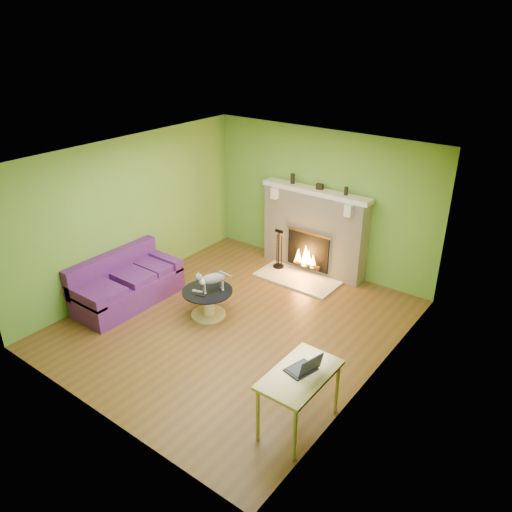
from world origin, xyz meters
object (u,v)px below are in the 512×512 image
Objects in this scene: sofa at (126,284)px; coffee_table at (208,301)px; desk at (300,380)px; cat at (213,281)px.

coffee_table is at bearing 19.27° from sofa.
cat is at bearing 152.96° from desk.
desk is at bearing -9.91° from sofa.
coffee_table is 0.78× the size of desk.
cat is at bearing 32.01° from coffee_table.
coffee_table is at bearing 154.69° from desk.
cat reaches higher than sofa.
desk is 1.77× the size of cat.
coffee_table is at bearing -117.64° from cat.
sofa is 1.77× the size of desk.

